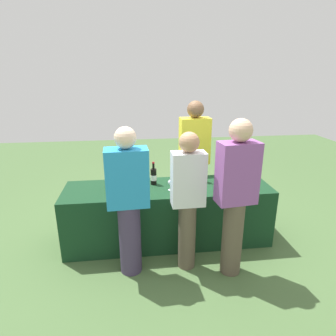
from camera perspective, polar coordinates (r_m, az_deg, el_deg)
The scene contains 16 objects.
ground_plane at distance 3.95m, azimuth 0.00°, elevation -13.80°, with size 12.00×12.00×0.00m, color #476638.
tasting_table at distance 3.77m, azimuth 0.00°, elevation -9.01°, with size 2.58×0.72×0.74m, color #14381E.
wine_bottle_0 at distance 3.62m, azimuth -11.20°, elevation -1.96°, with size 0.08×0.08×0.34m.
wine_bottle_1 at distance 3.60m, azimuth -7.53°, elevation -1.98°, with size 0.08×0.08×0.33m.
wine_bottle_2 at distance 3.66m, azimuth -2.88°, elevation -1.66°, with size 0.08×0.08×0.30m.
wine_bottle_3 at distance 3.71m, azimuth 1.10°, elevation -1.31°, with size 0.07×0.07×0.31m.
wine_bottle_4 at distance 3.76m, azimuth 6.93°, elevation -1.20°, with size 0.07×0.07×0.30m.
wine_bottle_5 at distance 3.89m, azimuth 14.63°, elevation -0.95°, with size 0.08×0.08×0.31m.
wine_glass_0 at distance 3.38m, azimuth -10.28°, elevation -3.98°, with size 0.06×0.06×0.13m.
wine_glass_1 at distance 3.48m, azimuth 0.51°, elevation -2.95°, with size 0.07×0.07×0.13m.
wine_glass_2 at distance 3.51m, azimuth 3.26°, elevation -2.67°, with size 0.07×0.07×0.14m.
wine_glass_3 at distance 3.54m, azimuth 5.17°, elevation -2.74°, with size 0.06×0.06×0.13m.
server_pouring at distance 4.16m, azimuth 5.19°, elevation 2.19°, with size 0.42×0.24×1.74m.
guest_0 at distance 3.01m, azimuth -7.89°, elevation -6.11°, with size 0.44×0.26×1.62m.
guest_1 at distance 3.07m, azimuth 3.95°, elevation -5.80°, with size 0.35×0.21×1.56m.
guest_2 at distance 3.02m, azimuth 13.26°, elevation -5.10°, with size 0.42×0.26×1.70m.
Camera 1 is at (-0.41, -3.31, 2.12)m, focal length 30.78 mm.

